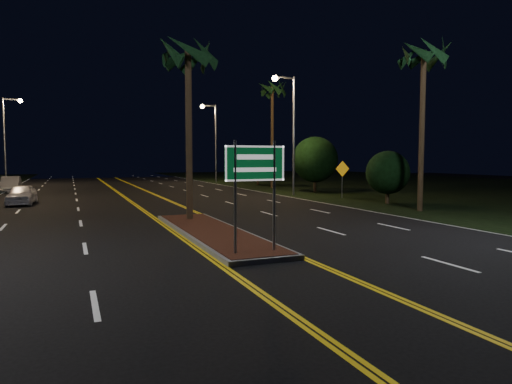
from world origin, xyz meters
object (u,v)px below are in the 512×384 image
highway_sign (255,174)px  shrub_mid (315,160)px  streetlight_left_far (8,131)px  shrub_far (258,163)px  palm_right_near (424,56)px  car_far (11,183)px  median_island (213,232)px  streetlight_right_far (213,134)px  streetlight_right_mid (289,121)px  palm_right_far (272,90)px  warning_sign (342,174)px  shrub_near (388,173)px  car_near (22,193)px  palm_median (188,56)px

highway_sign → shrub_mid: size_ratio=0.69×
streetlight_left_far → shrub_mid: 31.85m
streetlight_left_far → shrub_far: 25.90m
palm_right_near → car_far: palm_right_near is taller
median_island → streetlight_right_far: bearing=73.1°
streetlight_right_mid → streetlight_right_far: (0.00, 20.00, 0.00)m
streetlight_right_mid → shrub_mid: 4.90m
palm_right_far → warning_sign: 13.82m
shrub_near → shrub_far: size_ratio=0.83×
streetlight_right_far → shrub_near: size_ratio=2.73×
shrub_near → shrub_mid: (0.50, 10.00, 0.78)m
streetlight_right_far → car_far: (-20.11, -8.02, -4.89)m
median_island → palm_right_far: 27.84m
car_far → median_island: bearing=-71.9°
highway_sign → streetlight_right_mid: 22.18m
streetlight_right_far → shrub_far: bearing=-62.0°
shrub_far → car_near: bearing=-146.9°
streetlight_right_mid → warning_sign: (2.39, -3.66, -3.92)m
shrub_far → streetlight_right_mid: bearing=-102.8°
palm_right_near → shrub_far: size_ratio=2.35×
streetlight_right_far → palm_right_near: size_ratio=0.97×
median_island → shrub_far: size_ratio=2.59×
median_island → car_near: (-7.65, 15.01, 0.64)m
highway_sign → streetlight_left_far: bearing=104.4°
palm_right_near → shrub_near: palm_right_near is taller
shrub_mid → streetlight_left_far: bearing=140.9°
palm_median → shrub_mid: palm_median is taller
palm_median → shrub_mid: size_ratio=1.80×
streetlight_right_far → shrub_mid: streetlight_right_far is taller
streetlight_left_far → palm_right_near: bearing=-55.8°
palm_right_far → shrub_mid: palm_right_far is taller
highway_sign → palm_median: 9.11m
palm_median → warning_sign: size_ratio=3.14×
palm_right_near → palm_right_far: 20.02m
palm_median → shrub_near: size_ratio=2.52×
median_island → palm_median: palm_median is taller
palm_right_near → streetlight_right_far: bearing=93.4°
streetlight_right_mid → palm_right_near: bearing=-81.1°
streetlight_right_mid → shrub_near: bearing=-70.2°
car_near → streetlight_right_far: bearing=51.6°
highway_sign → car_far: bearing=106.9°
median_island → shrub_far: bearing=64.6°
shrub_mid → shrub_near: bearing=-92.9°
palm_median → shrub_mid: 19.97m
shrub_near → car_far: bearing=139.0°
streetlight_left_far → median_island: bearing=-74.0°
car_far → shrub_far: bearing=3.6°
streetlight_right_far → car_far: streetlight_right_far is taller
palm_right_near → median_island: bearing=-166.5°
palm_right_near → warning_sign: size_ratio=3.52×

